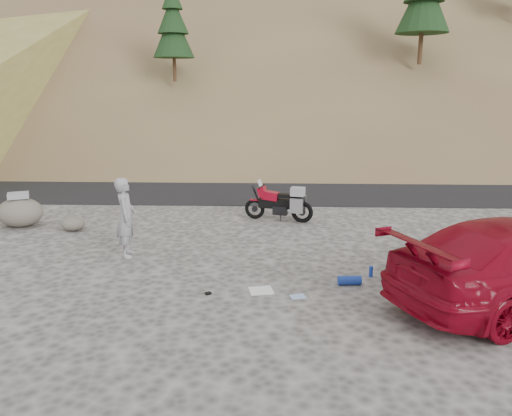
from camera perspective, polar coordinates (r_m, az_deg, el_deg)
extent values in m
plane|color=#464341|center=(11.63, -2.43, -6.13)|extent=(140.00, 140.00, 0.00)
cube|color=black|center=(20.32, -0.42, 2.48)|extent=(120.00, 7.00, 0.05)
cube|color=brown|center=(41.13, 3.91, 19.28)|extent=(110.00, 51.90, 46.72)
cube|color=brown|center=(41.16, 3.92, 19.70)|extent=(110.00, 43.28, 36.46)
cylinder|color=#3B2215|center=(25.41, -9.30, 15.64)|extent=(0.17, 0.17, 1.40)
cone|color=#173116|center=(25.51, -9.44, 19.11)|extent=(2.00, 2.00, 2.25)
cone|color=#173116|center=(25.61, -9.52, 21.00)|extent=(1.50, 1.50, 1.76)
cylinder|color=#3B2215|center=(26.94, 18.29, 17.27)|extent=(0.22, 0.22, 1.82)
cone|color=#173116|center=(27.16, 18.63, 21.49)|extent=(2.60, 2.60, 2.92)
torus|color=black|center=(15.23, -0.15, -0.10)|extent=(0.63, 0.26, 0.63)
cylinder|color=black|center=(15.23, -0.15, -0.10)|extent=(0.20, 0.10, 0.19)
torus|color=black|center=(14.90, 5.29, -0.47)|extent=(0.68, 0.29, 0.66)
cylinder|color=black|center=(14.90, 5.29, -0.47)|extent=(0.22, 0.12, 0.21)
cylinder|color=black|center=(15.13, 0.13, 1.17)|extent=(0.36, 0.14, 0.77)
cylinder|color=black|center=(15.03, 0.62, 2.48)|extent=(0.18, 0.58, 0.04)
cube|color=black|center=(15.01, 2.46, 0.49)|extent=(1.16, 0.50, 0.28)
cube|color=black|center=(15.03, 2.80, -0.23)|extent=(0.48, 0.38, 0.27)
cube|color=maroon|center=(15.01, 1.66, 1.43)|extent=(0.55, 0.40, 0.29)
cube|color=maroon|center=(15.05, 0.72, 1.91)|extent=(0.36, 0.38, 0.34)
cube|color=silver|center=(15.02, 0.48, 2.85)|extent=(0.18, 0.30, 0.24)
cube|color=black|center=(14.90, 3.36, 1.40)|extent=(0.56, 0.33, 0.11)
cube|color=black|center=(14.83, 4.71, 1.17)|extent=(0.36, 0.25, 0.09)
cube|color=#B9B9BE|center=(14.63, 4.65, 0.23)|extent=(0.40, 0.20, 0.43)
cube|color=#B9B9BE|center=(15.10, 5.03, 0.65)|extent=(0.40, 0.20, 0.43)
cube|color=#99999F|center=(14.79, 4.80, 1.88)|extent=(0.46, 0.41, 0.25)
cube|color=maroon|center=(15.17, -0.15, 0.94)|extent=(0.30, 0.18, 0.04)
cylinder|color=black|center=(14.90, 2.82, -1.00)|extent=(0.07, 0.20, 0.35)
cylinder|color=#B9B9BE|center=(14.79, 4.47, -0.30)|extent=(0.44, 0.19, 0.12)
imported|color=#99999F|center=(12.40, -14.37, -5.30)|extent=(0.57, 0.76, 1.90)
ellipsoid|color=#555048|center=(15.92, -25.36, -0.44)|extent=(1.50, 1.35, 0.84)
cube|color=#99999F|center=(15.82, -25.54, 1.35)|extent=(0.80, 0.73, 0.18)
ellipsoid|color=#555048|center=(14.94, -20.18, -1.70)|extent=(0.76, 0.71, 0.39)
cube|color=white|center=(10.02, 0.58, -9.40)|extent=(0.54, 0.50, 0.02)
cylinder|color=#1A379C|center=(10.46, 10.64, -8.13)|extent=(0.48, 0.23, 0.19)
cylinder|color=#1A379C|center=(10.96, 13.00, -7.10)|extent=(0.11, 0.11, 0.23)
cone|color=red|center=(10.28, 20.21, -9.21)|extent=(0.15, 0.15, 0.18)
cube|color=black|center=(9.91, -5.48, -9.68)|extent=(0.14, 0.13, 0.04)
cube|color=#97B6EA|center=(9.79, 4.81, -10.05)|extent=(0.34, 0.29, 0.01)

